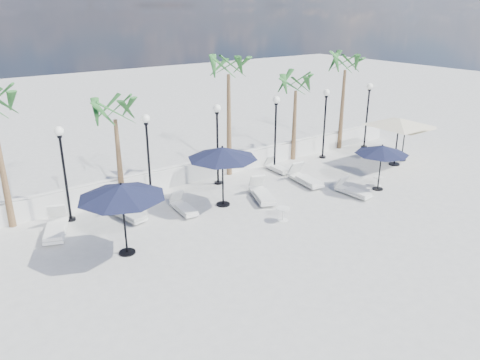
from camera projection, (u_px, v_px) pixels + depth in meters
ground at (313, 234)px, 17.51m from camera, size 100.00×100.00×0.00m
balustrade at (207, 169)px, 23.05m from camera, size 26.00×0.30×1.01m
lamppost_1 at (63, 161)px, 17.76m from camera, size 0.36×0.36×3.84m
lamppost_2 at (148, 146)px, 19.67m from camera, size 0.36×0.36×3.84m
lamppost_3 at (217, 133)px, 21.58m from camera, size 0.36×0.36×3.84m
lamppost_4 at (276, 123)px, 23.49m from camera, size 0.36×0.36×3.84m
lamppost_5 at (325, 114)px, 25.40m from camera, size 0.36×0.36×3.84m
lamppost_6 at (368, 106)px, 27.31m from camera, size 0.36×0.36×3.84m
palm_1 at (115, 116)px, 19.29m from camera, size 2.60×2.60×4.70m
palm_2 at (228, 72)px, 21.93m from camera, size 2.60×2.60×6.10m
palm_3 at (296, 88)px, 24.68m from camera, size 2.60×2.60×4.90m
palm_4 at (345, 68)px, 26.43m from camera, size 2.60×2.60×5.70m
lounger_1 at (56, 228)px, 17.40m from camera, size 1.43×2.28×0.81m
lounger_2 at (184, 207)px, 19.31m from camera, size 0.69×1.78×0.65m
lounger_3 at (127, 212)px, 18.75m from camera, size 1.01×2.01×0.72m
lounger_4 at (305, 178)px, 22.36m from camera, size 0.95×2.19×0.79m
lounger_5 at (262, 194)px, 20.57m from camera, size 1.41×2.23×0.80m
lounger_6 at (277, 168)px, 24.05m from camera, size 0.59×1.65×0.61m
lounger_7 at (353, 191)px, 21.01m from camera, size 0.70×1.79×0.66m
side_table_1 at (283, 213)px, 18.50m from camera, size 0.55×0.55×0.54m
side_table_2 at (378, 180)px, 22.11m from camera, size 0.46×0.46×0.45m
parasol_navy_left at (121, 191)px, 15.36m from camera, size 2.96×2.96×2.61m
parasol_navy_mid at (222, 153)px, 19.25m from camera, size 2.95×2.95×2.65m
parasol_navy_right at (382, 150)px, 21.09m from camera, size 2.43×2.43×2.18m
parasol_cream_sq_a at (406, 122)px, 25.12m from camera, size 4.76×4.76×2.34m
parasol_cream_sq_b at (400, 118)px, 24.24m from camera, size 5.47×5.47×2.74m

